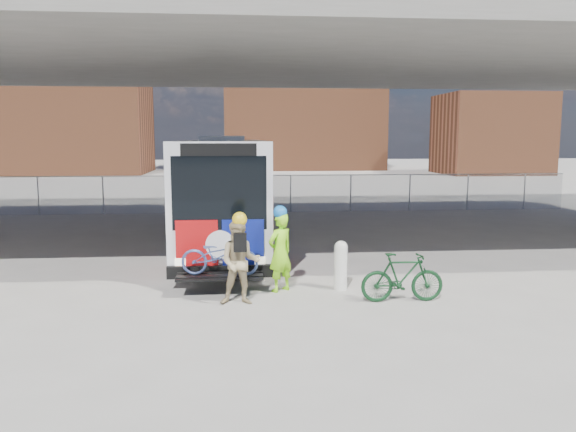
{
  "coord_description": "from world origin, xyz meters",
  "views": [
    {
      "loc": [
        -1.54,
        -15.34,
        3.64
      ],
      "look_at": [
        -0.26,
        -0.82,
        1.6
      ],
      "focal_mm": 35.0,
      "sensor_mm": 36.0,
      "label": 1
    }
  ],
  "objects": [
    {
      "name": "overpass",
      "position": [
        0.0,
        4.0,
        6.54
      ],
      "size": [
        40.0,
        16.0,
        7.95
      ],
      "color": "#605E59",
      "rests_on": "ground"
    },
    {
      "name": "smokestack",
      "position": [
        14.0,
        55.0,
        12.5
      ],
      "size": [
        2.2,
        2.2,
        25.0
      ],
      "primitive_type": "cylinder",
      "color": "brown",
      "rests_on": "ground"
    },
    {
      "name": "bollard",
      "position": [
        0.88,
        -2.33,
        0.64
      ],
      "size": [
        0.31,
        0.31,
        1.2
      ],
      "color": "beige",
      "rests_on": "ground"
    },
    {
      "name": "brick_buildings",
      "position": [
        1.23,
        48.23,
        5.42
      ],
      "size": [
        54.0,
        22.0,
        12.0
      ],
      "color": "brown",
      "rests_on": "ground"
    },
    {
      "name": "cyclist_hivis",
      "position": [
        -0.58,
        -2.33,
        1.0
      ],
      "size": [
        0.82,
        0.78,
        2.07
      ],
      "rotation": [
        0.0,
        0.0,
        3.8
      ],
      "color": "#95FF1A",
      "rests_on": "ground"
    },
    {
      "name": "bus",
      "position": [
        -2.0,
        3.99,
        2.11
      ],
      "size": [
        2.67,
        13.0,
        3.69
      ],
      "color": "silver",
      "rests_on": "ground"
    },
    {
      "name": "ground",
      "position": [
        0.0,
        0.0,
        0.0
      ],
      "size": [
        160.0,
        160.0,
        0.0
      ],
      "primitive_type": "plane",
      "color": "#9E9991",
      "rests_on": "ground"
    },
    {
      "name": "chainlink_fence",
      "position": [
        0.0,
        12.0,
        1.42
      ],
      "size": [
        30.0,
        0.06,
        30.0
      ],
      "color": "gray",
      "rests_on": "ground"
    },
    {
      "name": "bike_parked",
      "position": [
        2.06,
        -3.45,
        0.56
      ],
      "size": [
        1.86,
        0.55,
        1.12
      ],
      "primitive_type": "imported",
      "rotation": [
        0.0,
        0.0,
        1.56
      ],
      "color": "#12381B",
      "rests_on": "ground"
    },
    {
      "name": "cyclist_tan",
      "position": [
        -1.53,
        -3.32,
        0.97
      ],
      "size": [
        0.93,
        0.74,
        2.05
      ],
      "rotation": [
        0.0,
        0.0,
        -0.04
      ],
      "color": "tan",
      "rests_on": "ground"
    }
  ]
}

